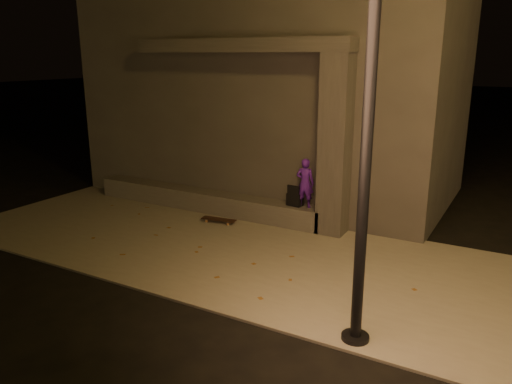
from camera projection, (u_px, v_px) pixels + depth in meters
The scene contains 10 objects.
ground at pixel (147, 286), 8.01m from camera, with size 120.00×120.00×0.00m, color black.
sidewalk at pixel (216, 245), 9.69m from camera, with size 11.00×4.40×0.04m, color slate.
building at pixel (277, 93), 13.24m from camera, with size 9.00×5.10×5.22m.
ledge at pixel (205, 200), 11.80m from camera, with size 6.00×0.55×0.45m, color #504E49.
column at pixel (335, 146), 9.86m from camera, with size 0.55×0.55×3.60m, color #3D3937.
canopy at pixel (241, 45), 10.44m from camera, with size 5.00×0.70×0.28m, color #3D3937.
skateboarder at pixel (305, 183), 10.38m from camera, with size 0.38×0.25×1.05m, color #5019A8.
backpack at pixel (295, 198), 10.59m from camera, with size 0.35×0.25×0.45m.
skateboard at pixel (219, 220), 10.90m from camera, with size 0.80×0.29×0.09m.
street_lamp_0 at pixel (374, 28), 5.43m from camera, with size 0.36×0.36×6.79m.
Camera 1 is at (5.13, -5.51, 3.59)m, focal length 35.00 mm.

